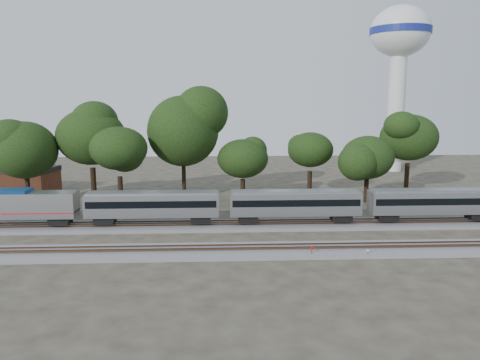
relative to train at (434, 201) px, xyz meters
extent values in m
plane|color=#383328|center=(-22.94, -6.00, -3.03)|extent=(160.00, 160.00, 0.00)
cube|color=slate|center=(-22.94, 0.00, -2.83)|extent=(160.00, 5.00, 0.40)
cube|color=brown|center=(-22.94, -0.72, -2.38)|extent=(160.00, 0.08, 0.15)
cube|color=brown|center=(-22.94, 0.72, -2.38)|extent=(160.00, 0.08, 0.15)
cube|color=slate|center=(-22.94, -10.00, -2.83)|extent=(160.00, 5.00, 0.40)
cube|color=brown|center=(-22.94, -10.72, -2.38)|extent=(160.00, 0.08, 0.15)
cube|color=brown|center=(-22.94, -9.28, -2.38)|extent=(160.00, 0.08, 0.15)
cube|color=#ABADB2|center=(-49.28, 0.00, 0.07)|extent=(9.85, 2.79, 3.07)
cube|color=#AD1A26|center=(-50.39, 0.00, -0.72)|extent=(12.09, 2.83, 0.17)
cube|color=black|center=(-46.44, 0.00, -1.88)|extent=(2.42, 2.05, 0.84)
cube|color=#ABADB2|center=(-35.18, 0.00, -0.07)|extent=(16.18, 2.79, 2.79)
cube|color=black|center=(-35.18, 0.00, 0.21)|extent=(15.62, 2.84, 0.84)
cube|color=gray|center=(-35.18, 0.00, 1.37)|extent=(15.80, 2.23, 0.33)
cube|color=black|center=(-41.04, 0.00, -1.88)|extent=(2.42, 2.05, 0.84)
cube|color=black|center=(-29.33, 0.00, -1.88)|extent=(2.42, 2.05, 0.84)
cube|color=#ABADB2|center=(-17.65, 0.00, -0.07)|extent=(16.18, 2.79, 2.79)
cube|color=black|center=(-17.65, 0.00, 0.21)|extent=(15.62, 2.84, 0.84)
cube|color=gray|center=(-17.65, 0.00, 1.37)|extent=(15.80, 2.23, 0.33)
cube|color=black|center=(-23.51, 0.00, -1.88)|extent=(2.42, 2.05, 0.84)
cube|color=black|center=(-11.79, 0.00, -1.88)|extent=(2.42, 2.05, 0.84)
cube|color=#ABADB2|center=(-0.12, 0.00, -0.07)|extent=(16.18, 2.79, 2.79)
cube|color=black|center=(-0.12, 0.00, 0.21)|extent=(15.62, 2.84, 0.84)
cube|color=gray|center=(-0.12, 0.00, 1.37)|extent=(15.80, 2.23, 0.33)
cube|color=black|center=(-5.97, 0.00, -1.88)|extent=(2.42, 2.05, 0.84)
cube|color=black|center=(5.74, 0.00, -1.88)|extent=(2.42, 2.05, 0.84)
cylinder|color=#512D19|center=(-17.80, -11.69, -2.52)|extent=(0.07, 0.07, 1.03)
cylinder|color=#AB130C|center=(-17.80, -11.69, -2.06)|extent=(0.37, 0.07, 0.37)
cylinder|color=#512D19|center=(-12.20, -12.00, -2.64)|extent=(0.05, 0.05, 0.78)
cylinder|color=silver|center=(-12.20, -12.00, -2.29)|extent=(0.28, 0.04, 0.28)
cube|color=#512D19|center=(-15.93, -11.70, -2.88)|extent=(0.57, 0.45, 0.30)
cylinder|color=silver|center=(11.64, 45.17, 9.58)|extent=(3.60, 3.60, 25.23)
cone|color=silver|center=(11.64, 45.17, -1.23)|extent=(5.77, 5.77, 3.60)
ellipsoid|color=silver|center=(11.64, 45.17, 26.93)|extent=(12.61, 12.61, 10.72)
cylinder|color=navy|center=(11.64, 45.17, 26.93)|extent=(12.76, 12.76, 1.44)
cube|color=brown|center=(-59.68, 23.84, -1.26)|extent=(9.93, 7.88, 3.54)
cube|color=black|center=(-59.68, 23.84, 0.90)|extent=(10.17, 8.12, 0.80)
cylinder|color=black|center=(-55.13, 12.41, -0.76)|extent=(0.70, 0.70, 4.55)
ellipsoid|color=black|center=(-55.13, 12.41, 5.42)|extent=(8.58, 8.58, 7.29)
cylinder|color=black|center=(-46.14, 14.59, -0.30)|extent=(0.70, 0.70, 5.46)
ellipsoid|color=black|center=(-46.14, 14.59, 7.11)|extent=(10.30, 10.30, 8.75)
cylinder|color=black|center=(-41.27, 10.62, -0.66)|extent=(0.70, 0.70, 4.74)
ellipsoid|color=black|center=(-41.27, 10.62, 5.77)|extent=(8.94, 8.94, 7.60)
cylinder|color=black|center=(-32.53, 15.85, -0.11)|extent=(0.70, 0.70, 5.85)
ellipsoid|color=black|center=(-32.53, 15.85, 7.84)|extent=(11.04, 11.04, 9.38)
cylinder|color=black|center=(-23.44, 13.67, -1.19)|extent=(0.70, 0.70, 3.69)
ellipsoid|color=black|center=(-23.44, 13.67, 3.82)|extent=(6.96, 6.96, 5.91)
cylinder|color=black|center=(-12.26, 18.36, -0.97)|extent=(0.70, 0.70, 4.12)
ellipsoid|color=black|center=(-12.26, 18.36, 4.61)|extent=(7.76, 7.76, 6.60)
cylinder|color=black|center=(-4.42, 13.42, -1.16)|extent=(0.70, 0.70, 3.74)
ellipsoid|color=black|center=(-4.42, 13.42, 3.91)|extent=(7.05, 7.05, 6.00)
cylinder|color=black|center=(4.80, 20.66, -0.51)|extent=(0.70, 0.70, 5.05)
ellipsoid|color=black|center=(4.80, 20.66, 6.34)|extent=(9.52, 9.52, 8.09)
camera|label=1|loc=(-27.00, -56.26, 12.62)|focal=35.00mm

